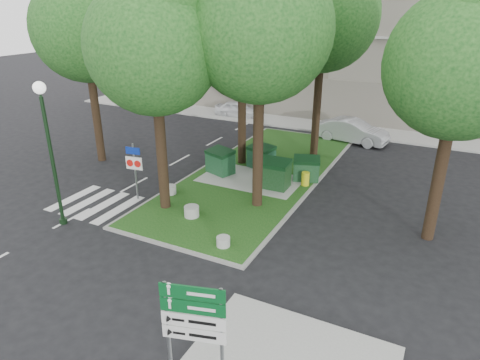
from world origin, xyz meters
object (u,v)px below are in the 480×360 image
Objects in this scene: tree_median_mid at (244,33)px; litter_bin at (305,179)px; dumpster_b at (261,157)px; dumpster_a at (220,161)px; tree_median_far at (326,4)px; dumpster_d at (306,169)px; street_lamp at (48,139)px; directional_sign at (194,323)px; car_white at (238,109)px; bollard_right at (223,241)px; bollard_mid at (192,211)px; car_silver at (352,131)px; tree_street_left at (86,18)px; bollard_left at (170,190)px; traffic_sign_pole at (134,164)px; tree_street_right at (467,50)px; dumpster_c at (274,174)px; tree_median_near_right at (263,14)px; tree_median_near_left at (156,34)px.

litter_bin is (4.11, -1.54, -6.53)m from tree_median_mid.
dumpster_a is at bearing -115.88° from dumpster_b.
tree_median_far reaches higher than dumpster_d.
street_lamp is 10.46m from directional_sign.
dumpster_d is 13.63m from car_white.
dumpster_a is at bearing 120.04° from bollard_right.
bollard_mid is 0.14× the size of car_silver.
tree_street_left reaches higher than bollard_left.
traffic_sign_pole is (-1.96, -4.32, 0.97)m from dumpster_a.
traffic_sign_pole is at bearing -102.35° from dumpster_b.
tree_median_mid is at bearing 158.20° from tree_street_right.
tree_median_far is at bearing 61.69° from street_lamp.
bollard_mid is at bearing -34.75° from bollard_left.
tree_median_mid is at bearing 69.57° from street_lamp.
tree_median_mid is 15.98× the size of bollard_mid.
dumpster_a is 0.29× the size of street_lamp.
dumpster_c is 1.62m from litter_bin.
dumpster_d is at bearing -12.25° from tree_median_mid.
car_white is at bearing 91.46° from traffic_sign_pole.
tree_median_far is at bearing 73.51° from dumpster_a.
directional_sign is 0.63× the size of car_silver.
car_white reaches higher than litter_bin.
tree_median_near_right is at bearing -8.13° from tree_street_left.
tree_median_mid is at bearing 123.69° from tree_median_near_right.
car_white is at bearing 118.94° from tree_median_mid.
tree_median_far is 12.29m from tree_street_left.
tree_median_near_left reaches higher than traffic_sign_pole.
directional_sign is at bearing -52.53° from traffic_sign_pole.
directional_sign reaches higher than dumpster_b.
dumpster_b is 0.56× the size of directional_sign.
dumpster_d reaches higher than bollard_left.
tree_median_far is 8.57m from dumpster_d.
bollard_right is 6.52m from directional_sign.
tree_street_right reaches higher than traffic_sign_pole.
bollard_mid is (1.45, -0.33, -6.97)m from tree_median_near_left.
car_silver reaches higher than dumpster_b.
bollard_mid is at bearing -164.57° from car_white.
dumpster_b is at bearing 74.55° from tree_median_near_left.
tree_median_near_left is 1.05× the size of tree_street_right.
litter_bin is at bearing 35.64° from bollard_left.
tree_street_left is at bearing 153.43° from tree_median_near_left.
dumpster_d is at bearing 106.06° from litter_bin.
litter_bin is (-5.89, 2.46, -6.53)m from tree_street_right.
litter_bin is at bearing 46.21° from street_lamp.
tree_median_near_left is 4.09m from tree_median_near_right.
traffic_sign_pole is (-5.56, -9.28, -6.61)m from tree_median_far.
street_lamp is 1.61× the size of car_white.
tree_median_mid is 8.53m from traffic_sign_pole.
litter_bin is 14.28m from car_white.
tree_median_far is at bearing 101.34° from litter_bin.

